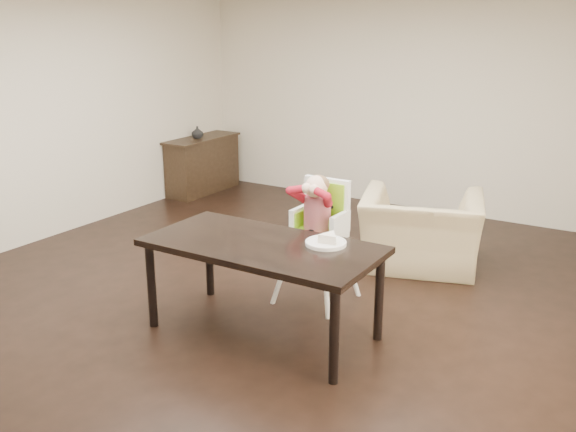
% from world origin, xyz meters
% --- Properties ---
extents(ground, '(7.00, 7.00, 0.00)m').
position_xyz_m(ground, '(0.00, 0.00, 0.00)').
color(ground, black).
rests_on(ground, ground).
extents(room_walls, '(6.02, 7.02, 2.71)m').
position_xyz_m(room_walls, '(0.00, 0.00, 1.86)').
color(room_walls, beige).
rests_on(room_walls, ground).
extents(dining_table, '(1.80, 0.90, 0.75)m').
position_xyz_m(dining_table, '(0.40, -0.52, 0.67)').
color(dining_table, black).
rests_on(dining_table, ground).
extents(high_chair, '(0.48, 0.48, 1.13)m').
position_xyz_m(high_chair, '(0.45, 0.27, 0.80)').
color(high_chair, white).
rests_on(high_chair, ground).
extents(plate, '(0.40, 0.40, 0.09)m').
position_xyz_m(plate, '(0.84, -0.30, 0.78)').
color(plate, white).
rests_on(plate, dining_table).
extents(armchair, '(1.31, 1.05, 1.00)m').
position_xyz_m(armchair, '(0.94, 1.49, 0.50)').
color(armchair, tan).
rests_on(armchair, ground).
extents(sideboard, '(0.44, 1.26, 0.79)m').
position_xyz_m(sideboard, '(-2.78, 2.70, 0.40)').
color(sideboard, black).
rests_on(sideboard, ground).
extents(vase, '(0.18, 0.19, 0.16)m').
position_xyz_m(vase, '(-2.78, 2.61, 0.87)').
color(vase, '#99999E').
rests_on(vase, sideboard).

